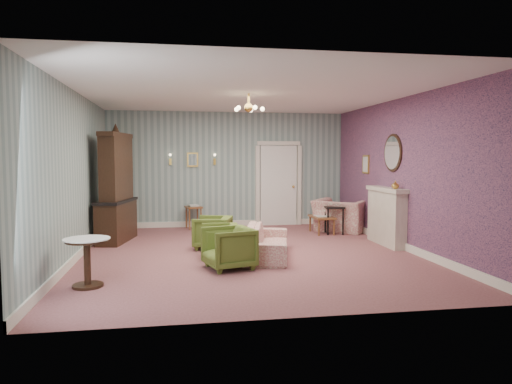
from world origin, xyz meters
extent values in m
plane|color=#8E5254|center=(0.00, 0.00, 0.00)|extent=(7.00, 7.00, 0.00)
plane|color=white|center=(0.00, 0.00, 2.90)|extent=(7.00, 7.00, 0.00)
plane|color=slate|center=(0.00, 3.50, 1.45)|extent=(6.00, 0.00, 6.00)
plane|color=slate|center=(0.00, -3.50, 1.45)|extent=(6.00, 0.00, 6.00)
plane|color=slate|center=(-3.00, 0.00, 1.45)|extent=(0.00, 7.00, 7.00)
plane|color=slate|center=(3.00, 0.00, 1.45)|extent=(0.00, 7.00, 7.00)
plane|color=#B45A76|center=(2.98, 0.00, 1.45)|extent=(0.00, 7.00, 7.00)
imported|color=#536724|center=(-0.49, -1.10, 0.36)|extent=(0.83, 0.86, 0.73)
imported|color=#536724|center=(-0.55, -0.24, 0.33)|extent=(0.62, 0.66, 0.65)
imported|color=#536724|center=(-0.62, 0.60, 0.35)|extent=(0.79, 0.82, 0.69)
imported|color=#A04047|center=(0.28, -0.30, 0.36)|extent=(0.95, 1.92, 0.72)
imported|color=#A04047|center=(2.55, 2.17, 0.51)|extent=(1.38, 1.33, 1.02)
imported|color=gold|center=(2.84, 0.00, 1.23)|extent=(0.15, 0.15, 0.15)
cube|color=maroon|center=(2.50, 2.02, 0.48)|extent=(0.41, 0.28, 0.39)
camera|label=1|loc=(-1.27, -8.40, 1.77)|focal=32.91mm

